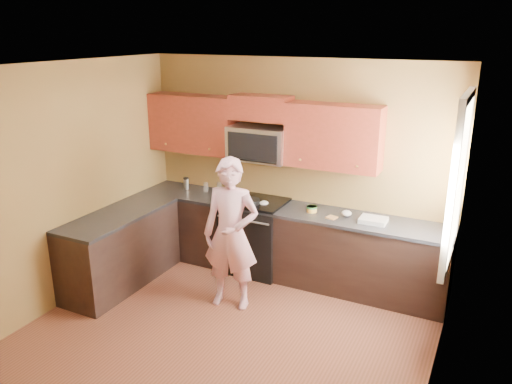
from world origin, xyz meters
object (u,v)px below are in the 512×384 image
Objects in this scene: stove at (255,235)px; frying_pan at (249,204)px; woman at (231,234)px; travel_mug at (186,189)px; butter_tub at (312,212)px; microwave at (259,160)px.

stove is 0.50m from frying_pan.
travel_mug is (-1.27, 1.02, 0.06)m from woman.
butter_tub is 1.87m from travel_mug.
stove is 7.61× the size of butter_tub.
woman is 3.80× the size of frying_pan.
frying_pan is 1.12m from travel_mug.
frying_pan is 0.78m from butter_tub.
stove is at bearing 97.22° from frying_pan.
microwave is at bearing 90.00° from stove.
butter_tub is at bearing 46.50° from woman.
stove is 0.98m from microwave.
microwave reaches higher than stove.
travel_mug is at bearing 178.57° from frying_pan.
woman is 1.10m from butter_tub.
travel_mug is at bearing -178.86° from microwave.
stove is 0.55× the size of woman.
frying_pan is at bearing -169.52° from butter_tub.
stove is 2.10× the size of frying_pan.
butter_tub is at bearing 0.23° from stove.
woman is 0.80m from frying_pan.
butter_tub is at bearing -9.11° from microwave.
microwave is 0.57m from frying_pan.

